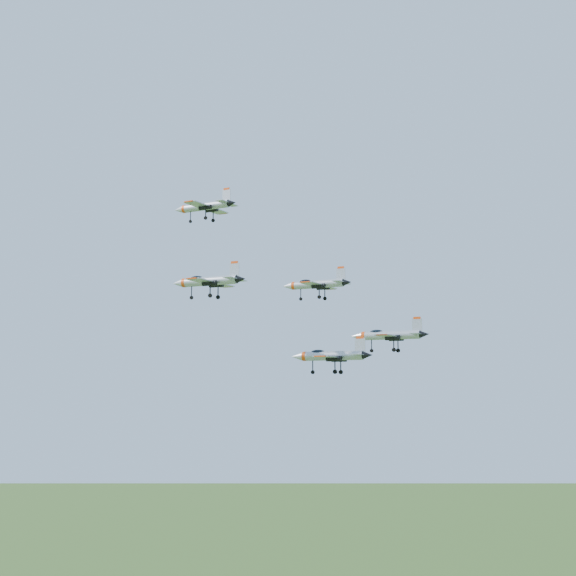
% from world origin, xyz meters
% --- Properties ---
extents(jet_lead, '(13.71, 11.49, 3.67)m').
position_xyz_m(jet_lead, '(-24.91, 16.77, 148.65)').
color(jet_lead, '#AEB2BB').
extents(jet_left_high, '(11.18, 9.33, 2.99)m').
position_xyz_m(jet_left_high, '(2.74, -3.64, 130.34)').
color(jet_left_high, '#AEB2BB').
extents(jet_right_high, '(11.89, 9.90, 3.18)m').
position_xyz_m(jet_right_high, '(-9.79, -14.51, 129.93)').
color(jet_right_high, '#AEB2BB').
extents(jet_left_low, '(12.56, 10.42, 3.35)m').
position_xyz_m(jet_left_low, '(11.67, 5.38, 123.20)').
color(jet_left_low, '#AEB2BB').
extents(jet_right_low, '(12.19, 10.14, 3.26)m').
position_xyz_m(jet_right_low, '(6.20, -8.31, 119.57)').
color(jet_right_low, '#AEB2BB').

